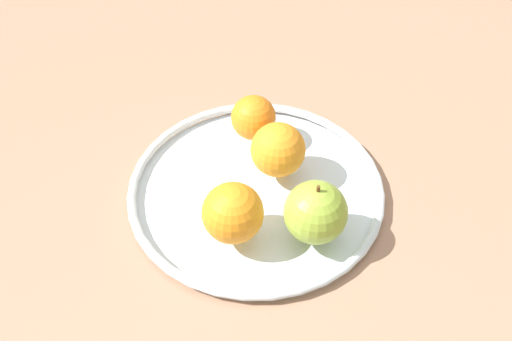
# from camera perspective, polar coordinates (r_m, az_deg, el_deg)

# --- Properties ---
(ground_plane) EXTENTS (1.59, 1.59, 0.04)m
(ground_plane) POSITION_cam_1_polar(r_m,az_deg,el_deg) (0.85, 0.00, -3.11)
(ground_plane) COLOR #A0765C
(fruit_bowl) EXTENTS (0.35, 0.35, 0.02)m
(fruit_bowl) POSITION_cam_1_polar(r_m,az_deg,el_deg) (0.83, 0.00, -1.82)
(fruit_bowl) COLOR silver
(fruit_bowl) RESTS_ON ground_plane
(apple) EXTENTS (0.08, 0.08, 0.09)m
(apple) POSITION_cam_1_polar(r_m,az_deg,el_deg) (0.75, 5.56, -3.89)
(apple) COLOR #90AE36
(apple) RESTS_ON fruit_bowl
(orange_front_left) EXTENTS (0.07, 0.07, 0.07)m
(orange_front_left) POSITION_cam_1_polar(r_m,az_deg,el_deg) (0.82, 2.06, 1.95)
(orange_front_left) COLOR orange
(orange_front_left) RESTS_ON fruit_bowl
(orange_center) EXTENTS (0.08, 0.08, 0.08)m
(orange_center) POSITION_cam_1_polar(r_m,az_deg,el_deg) (0.75, -2.17, -3.96)
(orange_center) COLOR orange
(orange_center) RESTS_ON fruit_bowl
(orange_front_right) EXTENTS (0.06, 0.06, 0.06)m
(orange_front_right) POSITION_cam_1_polar(r_m,az_deg,el_deg) (0.87, -0.24, 4.94)
(orange_front_right) COLOR orange
(orange_front_right) RESTS_ON fruit_bowl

